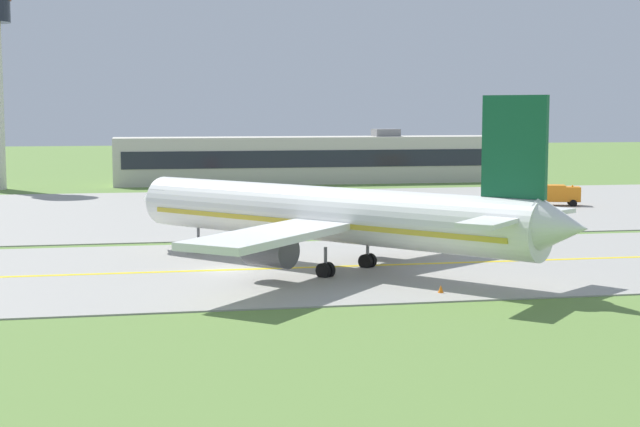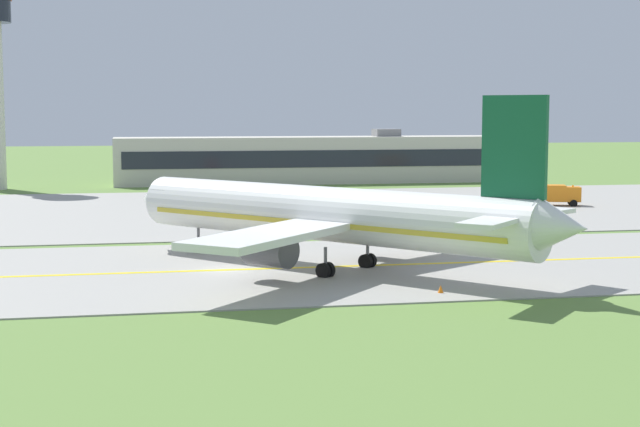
% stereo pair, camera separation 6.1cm
% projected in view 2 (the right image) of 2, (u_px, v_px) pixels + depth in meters
% --- Properties ---
extents(ground_plane, '(500.00, 500.00, 0.00)m').
position_uv_depth(ground_plane, '(226.00, 271.00, 70.11)').
color(ground_plane, olive).
extents(taxiway_strip, '(240.00, 28.00, 0.10)m').
position_uv_depth(taxiway_strip, '(226.00, 271.00, 70.10)').
color(taxiway_strip, '#9E9B93').
rests_on(taxiway_strip, ground).
extents(apron_pad, '(140.00, 52.00, 0.10)m').
position_uv_depth(apron_pad, '(278.00, 209.00, 112.98)').
color(apron_pad, '#9E9B93').
rests_on(apron_pad, ground).
extents(taxiway_centreline, '(220.00, 0.60, 0.01)m').
position_uv_depth(taxiway_centreline, '(226.00, 270.00, 70.10)').
color(taxiway_centreline, yellow).
rests_on(taxiway_centreline, taxiway_strip).
extents(airplane_lead, '(30.05, 32.31, 12.70)m').
position_uv_depth(airplane_lead, '(330.00, 215.00, 69.81)').
color(airplane_lead, white).
rests_on(airplane_lead, ground).
extents(service_truck_baggage, '(3.10, 6.26, 2.65)m').
position_uv_depth(service_truck_baggage, '(259.00, 197.00, 112.74)').
color(service_truck_baggage, red).
rests_on(service_truck_baggage, ground).
extents(service_truck_fuel, '(6.34, 3.77, 2.60)m').
position_uv_depth(service_truck_fuel, '(555.00, 194.00, 117.09)').
color(service_truck_fuel, orange).
rests_on(service_truck_fuel, ground).
extents(terminal_building, '(62.21, 8.24, 8.62)m').
position_uv_depth(terminal_building, '(311.00, 160.00, 153.96)').
color(terminal_building, beige).
rests_on(terminal_building, ground).
extents(traffic_cone_near_edge, '(0.44, 0.44, 0.60)m').
position_uv_depth(traffic_cone_near_edge, '(441.00, 290.00, 61.38)').
color(traffic_cone_near_edge, orange).
rests_on(traffic_cone_near_edge, ground).
extents(traffic_cone_mid_edge, '(0.44, 0.44, 0.60)m').
position_uv_depth(traffic_cone_mid_edge, '(397.00, 240.00, 84.57)').
color(traffic_cone_mid_edge, orange).
rests_on(traffic_cone_mid_edge, ground).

